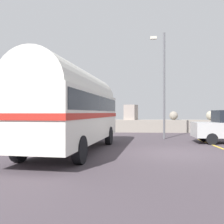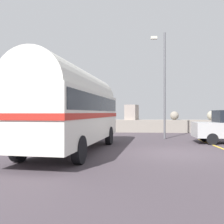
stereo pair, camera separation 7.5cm
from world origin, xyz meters
name	(u,v)px [view 2 (the right image)]	position (x,y,z in m)	size (l,w,h in m)	color
ground	(173,154)	(0.00, 0.00, 0.01)	(32.00, 26.00, 0.02)	#433B41
breakwater	(150,125)	(-0.06, 11.80, 0.65)	(31.36, 1.92, 2.46)	gray
vintage_coach	(74,106)	(-4.31, 0.28, 2.05)	(3.35, 8.80, 3.70)	black
lamp_post	(163,80)	(0.38, 5.92, 3.92)	(0.91, 0.96, 7.00)	#5B5B60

